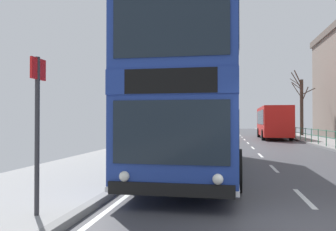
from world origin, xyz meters
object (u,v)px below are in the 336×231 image
object	(u,v)px
background_bus_far_lane	(273,121)
double_decker_bus_main	(199,102)
bus_stop_sign_near	(37,117)
bare_tree_far_00	(301,104)

from	to	relation	value
background_bus_far_lane	double_decker_bus_main	bearing A→B (deg)	-103.63
bus_stop_sign_near	double_decker_bus_main	bearing A→B (deg)	70.94
background_bus_far_lane	bus_stop_sign_near	xyz separation A→B (m)	(-7.64, -28.76, 0.13)
double_decker_bus_main	background_bus_far_lane	bearing A→B (deg)	76.37
double_decker_bus_main	bare_tree_far_00	world-z (taller)	bare_tree_far_00
double_decker_bus_main	bare_tree_far_00	distance (m)	28.90
background_bus_far_lane	bus_stop_sign_near	world-z (taller)	background_bus_far_lane
bus_stop_sign_near	bare_tree_far_00	xyz separation A→B (m)	(11.28, 33.89, 1.71)
bus_stop_sign_near	background_bus_far_lane	bearing A→B (deg)	75.13
double_decker_bus_main	background_bus_far_lane	distance (m)	22.95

